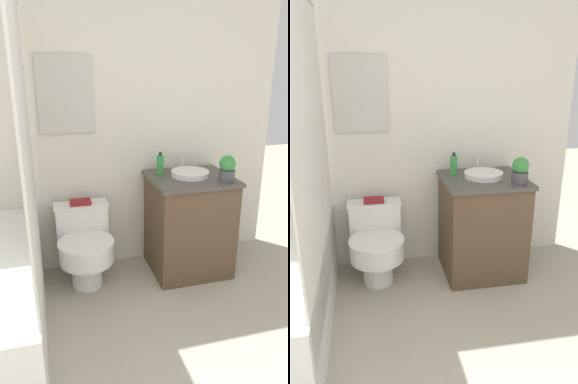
% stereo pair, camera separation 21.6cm
% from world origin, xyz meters
% --- Properties ---
extents(wall_back, '(3.09, 0.07, 2.50)m').
position_xyz_m(wall_back, '(-0.00, 2.31, 1.25)').
color(wall_back, silver).
rests_on(wall_back, ground_plane).
extents(toilet, '(0.41, 0.53, 0.59)m').
position_xyz_m(toilet, '(-0.10, 2.01, 0.31)').
color(toilet, white).
rests_on(toilet, ground_plane).
extents(vanity, '(0.62, 0.56, 0.79)m').
position_xyz_m(vanity, '(0.73, 1.99, 0.40)').
color(vanity, brown).
rests_on(vanity, ground_plane).
extents(sink, '(0.29, 0.33, 0.13)m').
position_xyz_m(sink, '(0.73, 2.01, 0.81)').
color(sink, white).
rests_on(sink, vanity).
extents(soap_bottle, '(0.06, 0.06, 0.17)m').
position_xyz_m(soap_bottle, '(0.52, 2.12, 0.87)').
color(soap_bottle, green).
rests_on(soap_bottle, vanity).
extents(potted_plant, '(0.12, 0.12, 0.19)m').
position_xyz_m(potted_plant, '(0.94, 1.82, 0.89)').
color(potted_plant, '#4C4C51').
rests_on(potted_plant, vanity).
extents(book_on_tank, '(0.15, 0.12, 0.02)m').
position_xyz_m(book_on_tank, '(-0.10, 2.15, 0.61)').
color(book_on_tank, maroon).
rests_on(book_on_tank, toilet).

